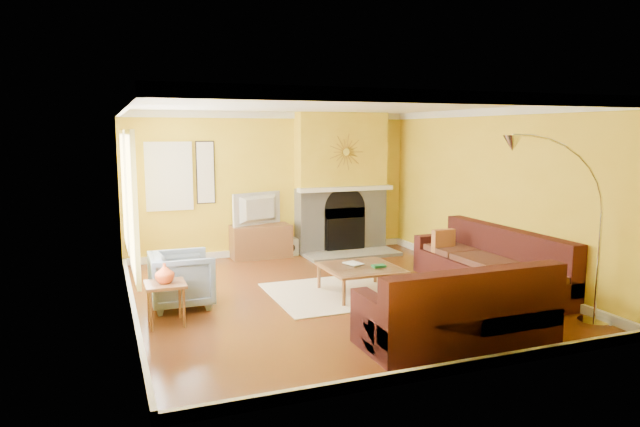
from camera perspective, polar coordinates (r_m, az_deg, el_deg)
name	(u,v)px	position (r m, az deg, el deg)	size (l,w,h in m)	color
floor	(331,295)	(8.34, 1.08, -8.14)	(5.50, 6.00, 0.02)	brown
ceiling	(331,104)	(8.01, 1.14, 10.88)	(5.50, 6.00, 0.02)	white
wall_back	(271,184)	(10.89, -4.87, 2.97)	(5.50, 0.02, 2.70)	yellow
wall_front	(453,239)	(5.43, 13.18, -2.47)	(5.50, 0.02, 2.70)	yellow
wall_left	(126,212)	(7.48, -18.87, 0.19)	(0.02, 6.00, 2.70)	yellow
wall_right	(492,194)	(9.45, 16.82, 1.86)	(0.02, 6.00, 2.70)	yellow
baseboard	(331,290)	(8.32, 1.08, -7.68)	(5.50, 6.00, 0.12)	white
crown_molding	(331,109)	(8.01, 1.13, 10.38)	(5.50, 6.00, 0.12)	white
window_left_near	(124,190)	(8.76, -19.00, 2.28)	(0.06, 1.22, 1.72)	white
window_left_far	(131,205)	(6.87, -18.39, 0.80)	(0.06, 1.22, 1.72)	white
window_back	(169,176)	(10.46, -14.87, 3.62)	(0.82, 0.06, 1.22)	white
wall_art	(206,173)	(10.56, -11.37, 4.04)	(0.34, 0.04, 1.14)	white
fireplace	(341,182)	(11.15, 2.12, 3.12)	(1.80, 0.40, 2.70)	#989590
mantel	(346,189)	(10.94, 2.61, 2.49)	(1.92, 0.22, 0.08)	white
hearth	(352,254)	(10.85, 3.22, -4.09)	(1.80, 0.70, 0.06)	#989590
sunburst	(346,152)	(10.90, 2.61, 6.16)	(0.70, 0.04, 0.70)	olive
rug	(353,292)	(8.45, 3.35, -7.80)	(2.40, 1.80, 0.02)	beige
sectional_sofa	(434,272)	(7.92, 11.30, -5.74)	(3.25, 3.53, 0.90)	#3D1613
coffee_table	(361,280)	(8.32, 4.10, -6.66)	(1.04, 1.04, 0.41)	white
media_console	(261,241)	(10.71, -5.93, -2.77)	(1.11, 0.50, 0.61)	brown
tv	(260,209)	(10.61, -5.98, 0.45)	(1.05, 0.14, 0.61)	black
subwoofer	(288,246)	(10.93, -3.21, -3.31)	(0.32, 0.32, 0.32)	white
armchair	(182,279)	(7.91, -13.66, -6.42)	(0.79, 0.82, 0.74)	gray
side_table	(166,304)	(7.25, -15.16, -8.71)	(0.47, 0.47, 0.52)	brown
vase	(165,273)	(7.15, -15.27, -5.77)	(0.23, 0.23, 0.24)	#EC5A26
book	(348,265)	(8.29, 2.82, -5.13)	(0.20, 0.28, 0.03)	white
arc_lamp	(560,236)	(7.12, 22.84, -2.07)	(1.44, 0.36, 2.29)	silver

